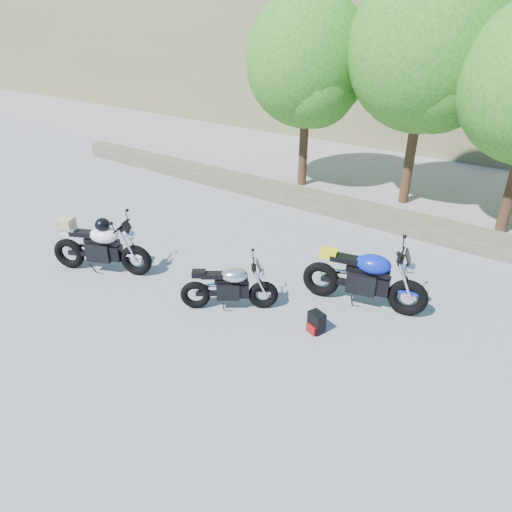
% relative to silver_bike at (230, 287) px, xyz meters
% --- Properties ---
extents(ground, '(90.00, 90.00, 0.00)m').
position_rel_silver_bike_xyz_m(ground, '(-0.21, -0.17, -0.45)').
color(ground, gray).
rests_on(ground, ground).
extents(stone_wall, '(22.00, 0.55, 0.50)m').
position_rel_silver_bike_xyz_m(stone_wall, '(-0.21, 5.33, -0.20)').
color(stone_wall, '#4C4532').
rests_on(stone_wall, ground).
extents(tree_decid_left, '(3.67, 3.67, 5.62)m').
position_rel_silver_bike_xyz_m(tree_decid_left, '(-2.61, 6.97, 3.18)').
color(tree_decid_left, '#382314').
rests_on(tree_decid_left, ground).
extents(tree_decid_mid, '(4.08, 4.08, 6.24)m').
position_rel_silver_bike_xyz_m(tree_decid_mid, '(0.69, 7.37, 3.59)').
color(tree_decid_mid, '#382314').
rests_on(tree_decid_mid, ground).
extents(silver_bike, '(1.56, 1.22, 0.93)m').
position_rel_silver_bike_xyz_m(silver_bike, '(0.00, 0.00, 0.00)').
color(silver_bike, black).
rests_on(silver_bike, ground).
extents(white_bike, '(2.12, 1.12, 1.25)m').
position_rel_silver_bike_xyz_m(white_bike, '(-3.11, -0.54, 0.16)').
color(white_bike, black).
rests_on(white_bike, ground).
extents(blue_bike, '(2.35, 0.85, 1.19)m').
position_rel_silver_bike_xyz_m(blue_bike, '(1.97, 1.58, 0.13)').
color(blue_bike, black).
rests_on(blue_bike, ground).
extents(backpack, '(0.33, 0.31, 0.38)m').
position_rel_silver_bike_xyz_m(backpack, '(1.68, 0.31, -0.27)').
color(backpack, black).
rests_on(backpack, ground).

